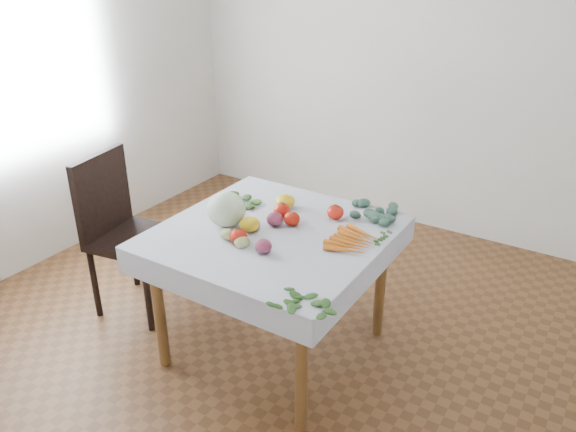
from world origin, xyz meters
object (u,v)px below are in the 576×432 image
(chair, at_px, (121,223))
(carrot_bunch, at_px, (353,241))
(heirloom_back, at_px, (285,201))
(cabbage, at_px, (226,209))
(table, at_px, (274,248))

(chair, bearing_deg, carrot_bunch, 8.21)
(heirloom_back, bearing_deg, cabbage, -112.26)
(chair, height_order, heirloom_back, chair)
(table, height_order, cabbage, cabbage)
(chair, xyz_separation_m, heirloom_back, (0.93, 0.39, 0.22))
(heirloom_back, distance_m, carrot_bunch, 0.55)
(heirloom_back, height_order, carrot_bunch, heirloom_back)
(table, distance_m, cabbage, 0.32)
(table, relative_size, chair, 1.00)
(heirloom_back, bearing_deg, carrot_bunch, -19.72)
(table, height_order, chair, chair)
(table, relative_size, heirloom_back, 9.09)
(heirloom_back, bearing_deg, table, -69.38)
(chair, height_order, carrot_bunch, chair)
(chair, relative_size, carrot_bunch, 3.37)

